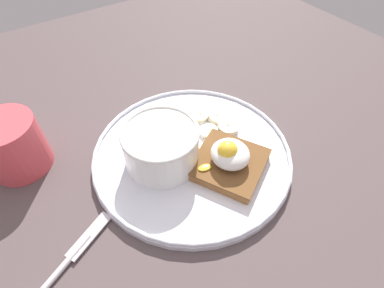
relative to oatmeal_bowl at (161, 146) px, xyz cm
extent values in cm
cube|color=#4F4142|center=(1.27, 4.56, -5.30)|extent=(120.00, 120.00, 2.00)
cylinder|color=white|center=(1.27, 4.56, -3.80)|extent=(30.92, 30.92, 1.00)
torus|color=white|center=(1.27, 4.56, -3.00)|extent=(30.72, 30.72, 0.60)
cylinder|color=white|center=(0.00, 0.00, -0.27)|extent=(11.01, 11.01, 6.07)
torus|color=white|center=(0.00, 0.00, 2.77)|extent=(11.21, 11.21, 0.60)
cylinder|color=white|center=(0.00, 0.00, -0.45)|extent=(9.61, 9.61, 5.30)
ellipsoid|color=white|center=(0.00, 0.00, 2.00)|extent=(9.13, 9.13, 1.20)
ellipsoid|color=tan|center=(-1.16, 0.76, 2.31)|extent=(1.09, 1.55, 0.62)
ellipsoid|color=#C6B48D|center=(3.16, -0.82, 2.38)|extent=(2.09, 1.99, 0.76)
ellipsoid|color=tan|center=(2.39, -0.54, 2.34)|extent=(1.91, 1.75, 0.69)
ellipsoid|color=#8F6A4A|center=(-1.52, 0.93, 2.33)|extent=(1.81, 1.66, 0.65)
cube|color=brown|center=(6.74, 7.43, -1.82)|extent=(13.42, 13.42, 0.30)
cube|color=#905D31|center=(6.74, 7.43, -2.51)|extent=(13.16, 13.16, 1.58)
ellipsoid|color=white|center=(6.74, 7.43, -0.24)|extent=(5.80, 5.54, 2.96)
sphere|color=yellow|center=(6.63, 6.93, 0.65)|extent=(2.99, 2.99, 2.99)
ellipsoid|color=yellow|center=(5.89, 3.62, -1.52)|extent=(1.61, 2.22, 0.36)
cylinder|color=beige|center=(-2.41, 12.29, -2.65)|extent=(3.54, 3.42, 1.61)
cylinder|color=#B5AD8A|center=(-2.41, 12.29, -2.14)|extent=(0.62, 0.61, 0.23)
cylinder|color=beige|center=(-4.43, 10.30, -2.76)|extent=(3.77, 3.75, 1.30)
cylinder|color=tan|center=(-4.43, 10.30, -2.34)|extent=(0.67, 0.67, 0.20)
cylinder|color=beige|center=(0.41, 12.40, -2.64)|extent=(4.53, 4.46, 1.54)
cylinder|color=#BBB194|center=(0.41, 12.40, -2.08)|extent=(0.81, 0.80, 0.20)
cylinder|color=beige|center=(-0.52, 9.15, -2.76)|extent=(3.22, 3.30, 1.26)
cylinder|color=#B7AE94|center=(-0.52, 9.15, -2.31)|extent=(0.58, 0.59, 0.18)
cylinder|color=#DC4950|center=(-12.28, -17.82, -0.04)|extent=(8.87, 8.87, 8.53)
cylinder|color=#321F0E|center=(-12.28, -17.82, 3.20)|extent=(7.54, 7.54, 0.40)
cylinder|color=silver|center=(6.92, -17.93, -3.90)|extent=(4.61, 8.49, 0.80)
cube|color=silver|center=(4.98, -13.86, -3.90)|extent=(4.46, 7.01, 0.30)
camera|label=1|loc=(26.45, -12.66, 32.28)|focal=28.00mm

